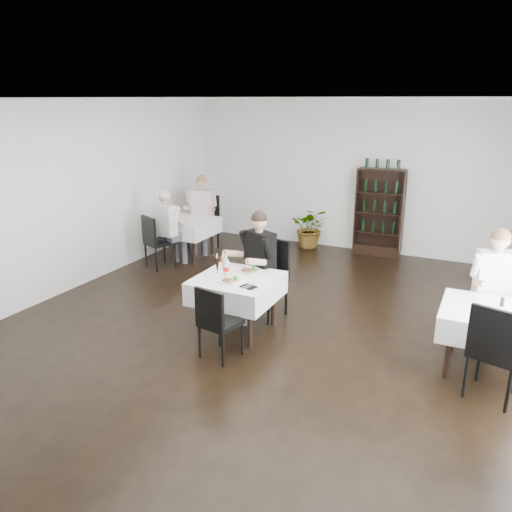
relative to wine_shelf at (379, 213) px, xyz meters
The scene contains 23 objects.
room_shell 4.40m from the wine_shelf, 97.92° to the right, with size 9.00×9.00×9.00m.
wine_shelf is the anchor object (origin of this frame).
main_table 4.41m from the wine_shelf, 101.78° to the right, with size 1.03×1.03×0.77m.
left_table 3.77m from the wine_shelf, 151.20° to the right, with size 0.98×0.98×0.77m.
right_table 4.54m from the wine_shelf, 62.38° to the right, with size 0.98×0.98×0.77m.
potted_tree 1.44m from the wine_shelf, behind, with size 0.77×0.67×0.86m, color #2B5B1F.
main_chair_far 3.69m from the wine_shelf, 101.90° to the right, with size 0.59×0.60×1.11m.
main_chair_near 5.16m from the wine_shelf, 98.60° to the right, with size 0.49×0.50×0.92m.
left_chair_far 3.52m from the wine_shelf, 162.87° to the right, with size 0.64×0.64×1.11m.
left_chair_near 4.36m from the wine_shelf, 142.77° to the right, with size 0.60×0.60×1.00m.
right_chair_far 4.00m from the wine_shelf, 56.34° to the right, with size 0.53×0.53×1.09m.
right_chair_near 5.11m from the wine_shelf, 64.45° to the right, with size 0.60×0.60×1.06m.
diner_main 3.89m from the wine_shelf, 103.27° to the right, with size 0.69×0.73×1.54m.
diner_left_far 3.54m from the wine_shelf, 158.13° to the right, with size 0.66×0.71×1.55m.
diner_left_near 4.10m from the wine_shelf, 143.48° to the right, with size 0.58×0.60×1.47m.
diner_right_far 4.01m from the wine_shelf, 57.50° to the right, with size 0.66×0.70×1.54m.
plate_far 4.15m from the wine_shelf, 101.83° to the right, with size 0.27×0.27×0.08m.
plate_near 4.59m from the wine_shelf, 101.16° to the right, with size 0.27×0.27×0.08m.
pilsner_dark 4.48m from the wine_shelf, 105.45° to the right, with size 0.07×0.07×0.29m.
pilsner_lager 4.40m from the wine_shelf, 105.06° to the right, with size 0.07×0.07×0.29m.
coke_bottle 4.46m from the wine_shelf, 103.58° to the right, with size 0.07×0.07×0.28m.
napkin_cutlery 4.61m from the wine_shelf, 97.50° to the right, with size 0.22×0.21×0.02m.
pepper_mill 4.47m from the wine_shelf, 60.02° to the right, with size 0.04×0.04×0.11m, color black.
Camera 1 is at (2.59, -5.42, 3.00)m, focal length 35.00 mm.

